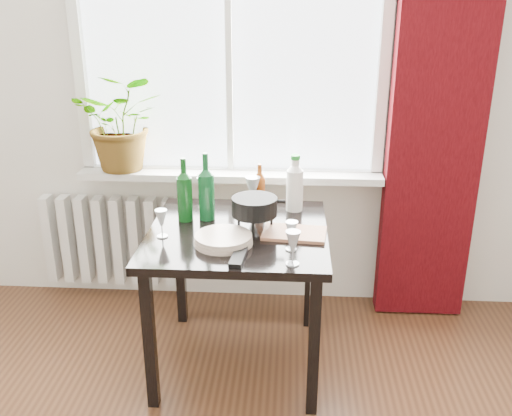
# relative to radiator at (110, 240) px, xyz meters

# --- Properties ---
(window) EXTENTS (1.72, 0.08, 1.62)m
(window) POSITION_rel_radiator_xyz_m (0.75, 0.04, 1.22)
(window) COLOR white
(window) RESTS_ON ground
(windowsill) EXTENTS (1.72, 0.20, 0.04)m
(windowsill) POSITION_rel_radiator_xyz_m (0.75, -0.03, 0.44)
(windowsill) COLOR silver
(windowsill) RESTS_ON ground
(curtain) EXTENTS (0.50, 0.12, 2.56)m
(curtain) POSITION_rel_radiator_xyz_m (1.87, -0.06, 0.92)
(curtain) COLOR #330408
(curtain) RESTS_ON ground
(radiator) EXTENTS (0.80, 0.10, 0.55)m
(radiator) POSITION_rel_radiator_xyz_m (0.00, 0.00, 0.00)
(radiator) COLOR silver
(radiator) RESTS_ON ground
(table) EXTENTS (0.85, 0.85, 0.74)m
(table) POSITION_rel_radiator_xyz_m (0.85, -0.63, 0.27)
(table) COLOR black
(table) RESTS_ON ground
(potted_plant) EXTENTS (0.50, 0.44, 0.55)m
(potted_plant) POSITION_rel_radiator_xyz_m (0.15, -0.02, 0.74)
(potted_plant) COLOR #457E21
(potted_plant) RESTS_ON windowsill
(wine_bottle_left) EXTENTS (0.10, 0.10, 0.32)m
(wine_bottle_left) POSITION_rel_radiator_xyz_m (0.58, -0.52, 0.52)
(wine_bottle_left) COLOR #0C4013
(wine_bottle_left) RESTS_ON table
(wine_bottle_right) EXTENTS (0.11, 0.11, 0.34)m
(wine_bottle_right) POSITION_rel_radiator_xyz_m (0.68, -0.49, 0.53)
(wine_bottle_right) COLOR #0D4820
(wine_bottle_right) RESTS_ON table
(bottle_amber) EXTENTS (0.06, 0.06, 0.24)m
(bottle_amber) POSITION_rel_radiator_xyz_m (0.94, -0.32, 0.48)
(bottle_amber) COLOR #7C360D
(bottle_amber) RESTS_ON table
(cleaning_bottle) EXTENTS (0.10, 0.10, 0.30)m
(cleaning_bottle) POSITION_rel_radiator_xyz_m (1.12, -0.34, 0.51)
(cleaning_bottle) COLOR white
(cleaning_bottle) RESTS_ON table
(wineglass_front_right) EXTENTS (0.07, 0.07, 0.15)m
(wineglass_front_right) POSITION_rel_radiator_xyz_m (1.11, -0.98, 0.44)
(wineglass_front_right) COLOR #B7BBC5
(wineglass_front_right) RESTS_ON table
(wineglass_far_right) EXTENTS (0.06, 0.06, 0.14)m
(wineglass_far_right) POSITION_rel_radiator_xyz_m (1.11, -0.83, 0.43)
(wineglass_far_right) COLOR silver
(wineglass_far_right) RESTS_ON table
(wineglass_back_center) EXTENTS (0.09, 0.09, 0.19)m
(wineglass_back_center) POSITION_rel_radiator_xyz_m (0.90, -0.36, 0.45)
(wineglass_back_center) COLOR #B1B9BF
(wineglass_back_center) RESTS_ON table
(wineglass_back_left) EXTENTS (0.08, 0.08, 0.17)m
(wineglass_back_left) POSITION_rel_radiator_xyz_m (0.65, -0.35, 0.45)
(wineglass_back_left) COLOR silver
(wineglass_back_left) RESTS_ON table
(wineglass_front_left) EXTENTS (0.07, 0.07, 0.14)m
(wineglass_front_left) POSITION_rel_radiator_xyz_m (0.51, -0.73, 0.43)
(wineglass_front_left) COLOR silver
(wineglass_front_left) RESTS_ON table
(plate_stack) EXTENTS (0.31, 0.31, 0.04)m
(plate_stack) POSITION_rel_radiator_xyz_m (0.80, -0.79, 0.38)
(plate_stack) COLOR beige
(plate_stack) RESTS_ON table
(fondue_pot) EXTENTS (0.28, 0.25, 0.17)m
(fondue_pot) POSITION_rel_radiator_xyz_m (0.93, -0.63, 0.44)
(fondue_pot) COLOR black
(fondue_pot) RESTS_ON table
(tv_remote) EXTENTS (0.07, 0.19, 0.02)m
(tv_remote) POSITION_rel_radiator_xyz_m (0.88, -0.94, 0.37)
(tv_remote) COLOR black
(tv_remote) RESTS_ON table
(cutting_board) EXTENTS (0.31, 0.22, 0.02)m
(cutting_board) POSITION_rel_radiator_xyz_m (1.12, -0.67, 0.37)
(cutting_board) COLOR #A96C4C
(cutting_board) RESTS_ON table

